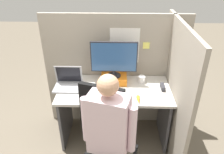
{
  "coord_description": "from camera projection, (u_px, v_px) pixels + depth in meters",
  "views": [
    {
      "loc": [
        0.03,
        -1.84,
        2.12
      ],
      "look_at": [
        -0.03,
        0.16,
        1.0
      ],
      "focal_mm": 35.0,
      "sensor_mm": 36.0,
      "label": 1
    }
  ],
  "objects": [
    {
      "name": "cubicle_panel_back",
      "position": [
        115.0,
        72.0,
        2.86
      ],
      "size": [
        1.81,
        0.05,
        1.54
      ],
      "color": "gray",
      "rests_on": "ground"
    },
    {
      "name": "cubicle_panel_right",
      "position": [
        174.0,
        91.0,
        2.48
      ],
      "size": [
        0.04,
        1.29,
        1.54
      ],
      "color": "gray",
      "rests_on": "ground"
    },
    {
      "name": "desk",
      "position": [
        114.0,
        102.0,
        2.66
      ],
      "size": [
        1.31,
        0.66,
        0.75
      ],
      "color": "beige",
      "rests_on": "ground"
    },
    {
      "name": "paper_box",
      "position": [
        114.0,
        79.0,
        2.69
      ],
      "size": [
        0.32,
        0.23,
        0.08
      ],
      "color": "orange",
      "rests_on": "desk"
    },
    {
      "name": "monitor",
      "position": [
        114.0,
        58.0,
        2.56
      ],
      "size": [
        0.55,
        0.17,
        0.44
      ],
      "color": "#232328",
      "rests_on": "paper_box"
    },
    {
      "name": "laptop",
      "position": [
        68.0,
        83.0,
        2.58
      ],
      "size": [
        0.32,
        0.24,
        0.25
      ],
      "color": "#99999E",
      "rests_on": "desk"
    },
    {
      "name": "mouse",
      "position": [
        91.0,
        93.0,
        2.46
      ],
      "size": [
        0.06,
        0.04,
        0.04
      ],
      "color": "gray",
      "rests_on": "desk"
    },
    {
      "name": "stapler",
      "position": [
        163.0,
        87.0,
        2.55
      ],
      "size": [
        0.04,
        0.13,
        0.05
      ],
      "color": "#2D2D33",
      "rests_on": "desk"
    },
    {
      "name": "carrot_toy",
      "position": [
        138.0,
        100.0,
        2.33
      ],
      "size": [
        0.04,
        0.14,
        0.04
      ],
      "color": "orange",
      "rests_on": "desk"
    },
    {
      "name": "office_chair",
      "position": [
        106.0,
        142.0,
        2.07
      ],
      "size": [
        0.57,
        0.62,
        1.11
      ],
      "color": "black",
      "rests_on": "ground"
    },
    {
      "name": "person",
      "position": [
        110.0,
        138.0,
        1.82
      ],
      "size": [
        0.46,
        0.5,
        1.35
      ],
      "color": "brown",
      "rests_on": "ground"
    },
    {
      "name": "coffee_mug",
      "position": [
        142.0,
        79.0,
        2.68
      ],
      "size": [
        0.09,
        0.09,
        0.08
      ],
      "color": "white",
      "rests_on": "desk"
    }
  ]
}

